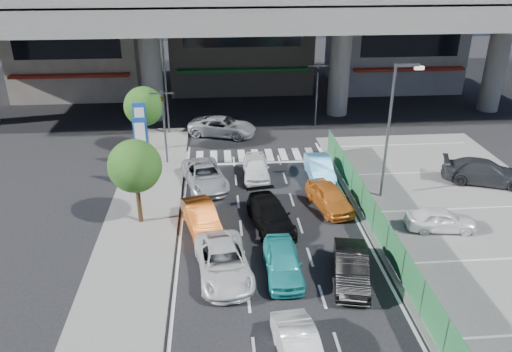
{
  "coord_description": "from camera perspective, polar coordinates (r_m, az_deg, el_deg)",
  "views": [
    {
      "loc": [
        -2.69,
        -20.0,
        13.88
      ],
      "look_at": [
        -0.66,
        4.61,
        2.3
      ],
      "focal_mm": 35.0,
      "sensor_mm": 36.0,
      "label": 1
    }
  ],
  "objects": [
    {
      "name": "kei_truck_front_right",
      "position": [
        32.32,
        7.28,
        0.82
      ],
      "size": [
        1.51,
        4.21,
        1.38
      ],
      "primitive_type": "imported",
      "rotation": [
        0.0,
        0.0,
        -0.01
      ],
      "color": "#59B5EE",
      "rests_on": "ground"
    },
    {
      "name": "tree_near",
      "position": [
        26.55,
        -13.67,
        1.09
      ],
      "size": [
        2.8,
        2.8,
        4.8
      ],
      "color": "#382314",
      "rests_on": "ground"
    },
    {
      "name": "hatch_white_back_mid",
      "position": [
        18.95,
        5.06,
        -19.31
      ],
      "size": [
        1.78,
        4.06,
        1.3
      ],
      "primitive_type": "imported",
      "rotation": [
        0.0,
        0.0,
        0.11
      ],
      "color": "silver",
      "rests_on": "ground"
    },
    {
      "name": "traffic_light_left",
      "position": [
        33.69,
        -10.59,
        7.53
      ],
      "size": [
        1.6,
        1.24,
        5.2
      ],
      "color": "#595B60",
      "rests_on": "ground"
    },
    {
      "name": "sedan_white_mid_left",
      "position": [
        23.08,
        -3.76,
        -9.8
      ],
      "size": [
        2.87,
        5.2,
        1.38
      ],
      "primitive_type": "imported",
      "rotation": [
        0.0,
        0.0,
        0.12
      ],
      "color": "silver",
      "rests_on": "ground"
    },
    {
      "name": "sidewalk_left",
      "position": [
        28.03,
        -12.99,
        -5.13
      ],
      "size": [
        4.0,
        30.0,
        0.12
      ],
      "primitive_type": "cube",
      "color": "slate",
      "rests_on": "ground"
    },
    {
      "name": "signboard_near",
      "position": [
        30.35,
        -12.98,
        3.58
      ],
      "size": [
        0.8,
        0.14,
        4.7
      ],
      "color": "#595B60",
      "rests_on": "ground"
    },
    {
      "name": "traffic_light_right",
      "position": [
        41.07,
        7.04,
        10.93
      ],
      "size": [
        1.6,
        1.24,
        5.2
      ],
      "color": "#595B60",
      "rests_on": "ground"
    },
    {
      "name": "street_lamp_right",
      "position": [
        29.26,
        15.32,
        6.08
      ],
      "size": [
        1.65,
        0.22,
        8.0
      ],
      "color": "#595B60",
      "rests_on": "ground"
    },
    {
      "name": "tree_far",
      "position": [
        36.42,
        -12.71,
        7.76
      ],
      "size": [
        2.8,
        2.8,
        4.8
      ],
      "color": "#382314",
      "rests_on": "ground"
    },
    {
      "name": "building_west",
      "position": [
        54.15,
        -19.69,
        15.9
      ],
      "size": [
        12.0,
        10.9,
        13.0
      ],
      "color": "gray",
      "rests_on": "ground"
    },
    {
      "name": "crossing_wagon_silver",
      "position": [
        39.59,
        -3.85,
        5.68
      ],
      "size": [
        5.76,
        3.92,
        1.47
      ],
      "primitive_type": "imported",
      "rotation": [
        0.0,
        0.0,
        1.26
      ],
      "color": "#A9AAB0",
      "rests_on": "ground"
    },
    {
      "name": "parked_sedan_white",
      "position": [
        28.07,
        20.36,
        -4.67
      ],
      "size": [
        3.78,
        1.92,
        1.23
      ],
      "primitive_type": "imported",
      "rotation": [
        0.0,
        0.0,
        1.44
      ],
      "color": "white",
      "rests_on": "parking_lot"
    },
    {
      "name": "wagon_silver_front_left",
      "position": [
        31.26,
        -5.87,
        0.03
      ],
      "size": [
        3.35,
        5.35,
        1.38
      ],
      "primitive_type": "imported",
      "rotation": [
        0.0,
        0.0,
        0.23
      ],
      "color": "#9FA2A7",
      "rests_on": "ground"
    },
    {
      "name": "traffic_cone",
      "position": [
        30.51,
        12.55,
        -1.79
      ],
      "size": [
        0.39,
        0.39,
        0.64
      ],
      "primitive_type": "cone",
      "rotation": [
        0.0,
        0.0,
        0.22
      ],
      "color": "#E5440C",
      "rests_on": "parking_lot"
    },
    {
      "name": "taxi_orange_left",
      "position": [
        26.59,
        -6.26,
        -4.78
      ],
      "size": [
        2.45,
        4.42,
        1.38
      ],
      "primitive_type": "imported",
      "rotation": [
        0.0,
        0.0,
        0.25
      ],
      "color": "#D65B17",
      "rests_on": "ground"
    },
    {
      "name": "building_center",
      "position": [
        53.42,
        -1.91,
        18.25
      ],
      "size": [
        14.0,
        10.9,
        15.0
      ],
      "color": "gray",
      "rests_on": "ground"
    },
    {
      "name": "street_lamp_left",
      "position": [
        39.25,
        -10.11,
        11.32
      ],
      "size": [
        1.65,
        0.22,
        8.0
      ],
      "color": "#595B60",
      "rests_on": "ground"
    },
    {
      "name": "expressway",
      "position": [
        42.4,
        -1.11,
        18.19
      ],
      "size": [
        64.0,
        14.0,
        10.75
      ],
      "color": "slate",
      "rests_on": "ground"
    },
    {
      "name": "ground",
      "position": [
        24.49,
        2.45,
        -9.42
      ],
      "size": [
        120.0,
        120.0,
        0.0
      ],
      "primitive_type": "plane",
      "color": "black",
      "rests_on": "ground"
    },
    {
      "name": "signboard_far",
      "position": [
        33.19,
        -13.03,
        5.45
      ],
      "size": [
        0.8,
        0.14,
        4.7
      ],
      "color": "#595B60",
      "rests_on": "ground"
    },
    {
      "name": "fence_run",
      "position": [
        25.95,
        13.97,
        -5.72
      ],
      "size": [
        0.16,
        22.0,
        1.8
      ],
      "primitive_type": null,
      "color": "#216134",
      "rests_on": "ground"
    },
    {
      "name": "taxi_orange_right",
      "position": [
        28.82,
        8.41,
        -2.41
      ],
      "size": [
        2.53,
        4.32,
        1.38
      ],
      "primitive_type": "imported",
      "rotation": [
        0.0,
        0.0,
        0.23
      ],
      "color": "#C2651C",
      "rests_on": "ground"
    },
    {
      "name": "parked_sedan_dgrey",
      "position": [
        34.5,
        24.67,
        0.43
      ],
      "size": [
        5.52,
        3.7,
        1.48
      ],
      "primitive_type": "imported",
      "rotation": [
        0.0,
        0.0,
        1.22
      ],
      "color": "#2D2E32",
      "rests_on": "parking_lot"
    },
    {
      "name": "sedan_black_mid",
      "position": [
        26.73,
        1.68,
        -4.5
      ],
      "size": [
        2.64,
        4.89,
        1.35
      ],
      "primitive_type": "imported",
      "rotation": [
        0.0,
        0.0,
        0.17
      ],
      "color": "black",
      "rests_on": "ground"
    },
    {
      "name": "hatch_black_mid_right",
      "position": [
        23.05,
        10.82,
        -10.3
      ],
      "size": [
        2.26,
        4.39,
        1.38
      ],
      "primitive_type": "imported",
      "rotation": [
        0.0,
        0.0,
        -0.2
      ],
      "color": "black",
      "rests_on": "ground"
    },
    {
      "name": "building_east",
      "position": [
        55.79,
        15.52,
        16.14
      ],
      "size": [
        12.0,
        10.9,
        12.0
      ],
      "color": "gray",
      "rests_on": "ground"
    },
    {
      "name": "sedan_white_front_mid",
      "position": [
        32.27,
        0.0,
        1.0
      ],
      "size": [
        1.74,
        4.09,
        1.38
      ],
      "primitive_type": "imported",
      "rotation": [
        0.0,
        0.0,
        -0.03
      ],
      "color": "white",
      "rests_on": "ground"
    },
    {
      "name": "parking_lot",
      "position": [
        29.38,
        23.85,
        -5.37
      ],
      "size": [
        12.0,
        28.0,
        0.06
      ],
      "primitive_type": "cube",
      "color": "slate",
      "rests_on": "ground"
    },
    {
      "name": "taxi_teal_mid",
      "position": [
        23.09,
        3.09,
        -9.76
      ],
      "size": [
        1.63,
        4.05,
        1.38
      ],
      "primitive_type": "imported",
      "rotation": [
        0.0,
        0.0,
        -0.0
      ],
      "color": "teal",
      "rests_on": "ground"
    }
  ]
}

